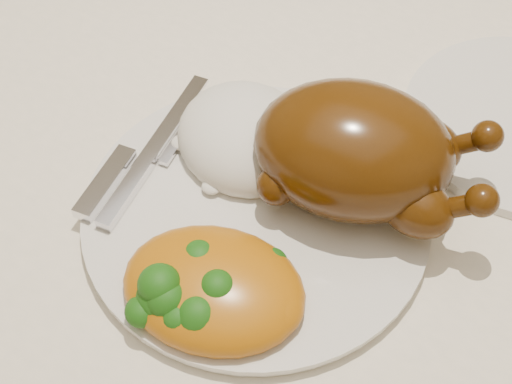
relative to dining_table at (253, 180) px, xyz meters
The scene contains 7 objects.
dining_table is the anchor object (origin of this frame).
tablecloth 0.07m from the dining_table, ahead, with size 1.73×1.03×0.18m.
dinner_plate 0.16m from the dining_table, 53.37° to the right, with size 0.25×0.25×0.01m, color silver.
roast_chicken 0.20m from the dining_table, 17.88° to the right, with size 0.19×0.15×0.09m.
rice_mound 0.14m from the dining_table, 59.94° to the right, with size 0.15×0.14×0.06m.
mac_and_cheese 0.23m from the dining_table, 62.46° to the right, with size 0.15×0.13×0.05m.
cutlery 0.17m from the dining_table, 101.76° to the right, with size 0.05×0.17×0.01m.
Camera 1 is at (0.25, -0.35, 1.20)m, focal length 50.00 mm.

